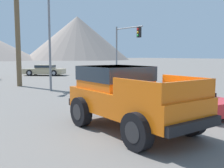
{
  "coord_description": "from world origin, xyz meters",
  "views": [
    {
      "loc": [
        -5.49,
        -5.71,
        2.29
      ],
      "look_at": [
        -0.19,
        1.05,
        1.34
      ],
      "focal_mm": 42.0,
      "sensor_mm": 36.0,
      "label": 1
    }
  ],
  "objects": [
    {
      "name": "traffic_light_crosswalk",
      "position": [
        10.86,
        12.95,
        3.55
      ],
      "size": [
        0.38,
        3.65,
        5.05
      ],
      "rotation": [
        0.0,
        0.0,
        4.71
      ],
      "color": "slate",
      "rests_on": "ground_plane"
    },
    {
      "name": "orange_pickup_truck",
      "position": [
        -0.17,
        0.33,
        1.1
      ],
      "size": [
        2.48,
        4.75,
        1.94
      ],
      "rotation": [
        0.0,
        0.0,
        -0.04
      ],
      "color": "orange",
      "rests_on": "ground_plane"
    },
    {
      "name": "red_convertible_car",
      "position": [
        3.32,
        0.76,
        0.42
      ],
      "size": [
        2.28,
        4.44,
        1.1
      ],
      "rotation": [
        0.0,
        0.0,
        -0.13
      ],
      "color": "red",
      "rests_on": "ground_plane"
    },
    {
      "name": "street_lamp_post",
      "position": [
        1.71,
        9.83,
        4.67
      ],
      "size": [
        0.9,
        0.24,
        7.78
      ],
      "color": "slate",
      "rests_on": "ground_plane"
    },
    {
      "name": "parked_car_tan",
      "position": [
        6.85,
        22.41,
        0.61
      ],
      "size": [
        4.5,
        4.46,
        1.19
      ],
      "rotation": [
        0.0,
        0.0,
        0.8
      ],
      "color": "tan",
      "rests_on": "ground_plane"
    },
    {
      "name": "ground_plane",
      "position": [
        0.0,
        0.0,
        0.0
      ],
      "size": [
        320.0,
        320.0,
        0.0
      ],
      "primitive_type": "plane",
      "color": "slate"
    }
  ]
}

